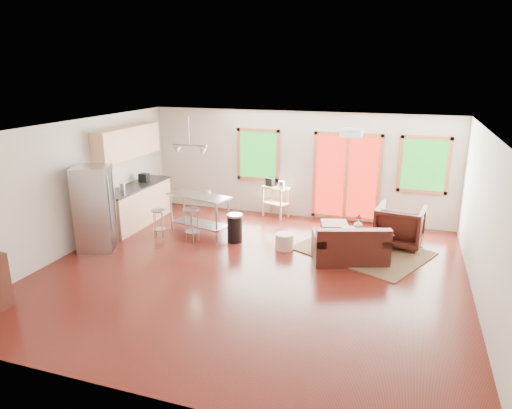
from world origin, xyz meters
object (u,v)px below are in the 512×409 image
(loveseat, at_px, (350,247))
(kitchen_cart, at_px, (275,191))
(rug, at_px, (362,251))
(armchair, at_px, (400,224))
(coffee_table, at_px, (362,236))
(island, at_px, (199,207))
(refrigerator, at_px, (95,208))
(ottoman, at_px, (334,231))

(loveseat, relative_size, kitchen_cart, 1.59)
(rug, bearing_deg, kitchen_cart, 145.04)
(armchair, relative_size, kitchen_cart, 0.96)
(coffee_table, bearing_deg, armchair, 41.11)
(loveseat, xyz_separation_m, island, (-3.39, 0.49, 0.32))
(refrigerator, bearing_deg, island, 19.74)
(kitchen_cart, bearing_deg, ottoman, -33.62)
(island, bearing_deg, rug, 1.46)
(ottoman, relative_size, island, 0.37)
(refrigerator, bearing_deg, kitchen_cart, 25.11)
(armchair, height_order, refrigerator, refrigerator)
(loveseat, distance_m, coffee_table, 0.59)
(rug, distance_m, loveseat, 0.67)
(ottoman, distance_m, refrigerator, 5.01)
(rug, height_order, coffee_table, coffee_table)
(loveseat, bearing_deg, armchair, 34.99)
(loveseat, bearing_deg, ottoman, 94.94)
(armchair, distance_m, ottoman, 1.37)
(rug, xyz_separation_m, island, (-3.57, -0.09, 0.60))
(rug, distance_m, kitchen_cart, 2.89)
(rug, relative_size, refrigerator, 1.39)
(coffee_table, height_order, refrigerator, refrigerator)
(kitchen_cart, bearing_deg, island, -126.39)
(refrigerator, xyz_separation_m, island, (1.60, 1.48, -0.25))
(island, bearing_deg, armchair, 9.10)
(coffee_table, bearing_deg, refrigerator, -163.26)
(coffee_table, bearing_deg, loveseat, -106.61)
(ottoman, xyz_separation_m, kitchen_cart, (-1.65, 1.10, 0.48))
(rug, distance_m, ottoman, 0.85)
(loveseat, xyz_separation_m, coffee_table, (0.17, 0.56, 0.05))
(armchair, bearing_deg, kitchen_cart, -11.03)
(refrigerator, relative_size, island, 1.15)
(coffee_table, height_order, ottoman, coffee_table)
(island, bearing_deg, loveseat, -8.21)
(coffee_table, xyz_separation_m, refrigerator, (-5.15, -1.55, 0.53))
(armchair, bearing_deg, ottoman, 11.03)
(armchair, xyz_separation_m, island, (-4.25, -0.68, 0.14))
(loveseat, distance_m, kitchen_cart, 3.08)
(rug, height_order, refrigerator, refrigerator)
(rug, height_order, ottoman, ottoman)
(rug, xyz_separation_m, armchair, (0.68, 0.59, 0.46))
(coffee_table, height_order, kitchen_cart, kitchen_cart)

